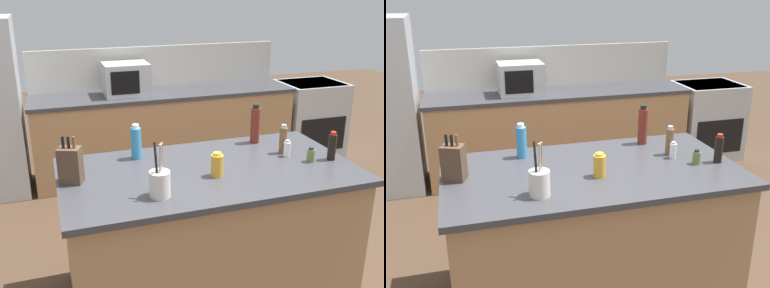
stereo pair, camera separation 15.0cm
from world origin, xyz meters
TOP-DOWN VIEW (x-y plane):
  - back_counter_run at (0.30, 2.20)m, footprint 2.91×0.66m
  - wall_backsplash at (0.30, 2.52)m, footprint 2.87×0.03m
  - kitchen_island at (0.00, 0.00)m, footprint 1.90×1.02m
  - range_oven at (2.18, 2.20)m, footprint 0.76×0.65m
  - microwave at (-0.12, 2.20)m, footprint 0.47×0.39m
  - knife_block at (-0.86, 0.06)m, footprint 0.16×0.14m
  - utensil_crock at (-0.40, -0.29)m, footprint 0.12×0.12m
  - vinegar_bottle at (0.50, 0.37)m, footprint 0.07×0.07m
  - salt_shaker at (0.59, 0.04)m, footprint 0.05×0.05m
  - honey_jar at (0.01, -0.12)m, footprint 0.08×0.08m
  - dish_soap_bottle at (-0.41, 0.33)m, footprint 0.07×0.07m
  - spice_jar_oregano at (0.69, -0.10)m, footprint 0.05×0.05m
  - soy_sauce_bottle at (0.84, -0.11)m, footprint 0.05×0.05m
  - pepper_grinder at (0.59, 0.11)m, footprint 0.05×0.05m

SIDE VIEW (x-z plane):
  - range_oven at x=2.18m, z-range 0.01..0.93m
  - back_counter_run at x=0.30m, z-range 0.00..0.94m
  - kitchen_island at x=0.00m, z-range 0.00..0.94m
  - spice_jar_oregano at x=0.69m, z-range 0.94..1.04m
  - salt_shaker at x=0.59m, z-range 0.94..1.05m
  - honey_jar at x=0.01m, z-range 0.94..1.09m
  - utensil_crock at x=-0.40m, z-range 0.86..1.18m
  - soy_sauce_bottle at x=0.84m, z-range 0.93..1.13m
  - pepper_grinder at x=0.59m, z-range 0.93..1.14m
  - knife_block at x=-0.86m, z-range 0.91..1.20m
  - dish_soap_bottle at x=-0.41m, z-range 0.93..1.18m
  - vinegar_bottle at x=0.50m, z-range 0.93..1.23m
  - microwave at x=-0.12m, z-range 0.94..1.28m
  - wall_backsplash at x=0.30m, z-range 0.94..1.40m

